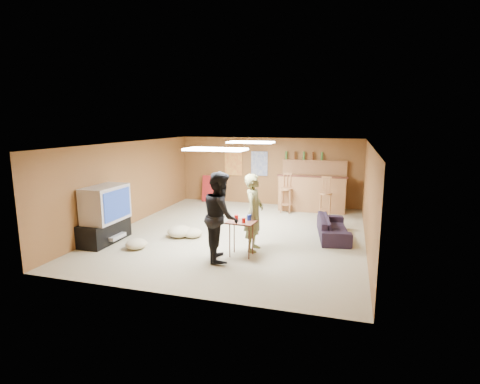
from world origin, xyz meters
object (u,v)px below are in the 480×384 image
(person_olive, at_px, (254,213))
(tray_table, at_px, (241,239))
(bar_counter, at_px, (312,193))
(sofa, at_px, (333,227))
(person_black, at_px, (221,216))
(tv_body, at_px, (105,204))

(person_olive, xyz_separation_m, tray_table, (-0.15, -0.41, -0.46))
(bar_counter, distance_m, person_olive, 4.11)
(bar_counter, xyz_separation_m, sofa, (0.77, -2.63, -0.30))
(person_black, xyz_separation_m, tray_table, (0.34, 0.28, -0.52))
(person_olive, bearing_deg, sofa, -49.43)
(person_olive, distance_m, sofa, 2.19)
(tv_body, relative_size, sofa, 0.65)
(bar_counter, xyz_separation_m, person_black, (-1.31, -4.72, 0.33))
(tv_body, bearing_deg, person_black, -5.35)
(bar_counter, xyz_separation_m, person_olive, (-0.82, -4.02, 0.27))
(bar_counter, height_order, person_black, person_black)
(sofa, bearing_deg, tray_table, 127.40)
(tv_body, distance_m, tray_table, 3.22)
(tray_table, bearing_deg, person_black, -140.36)
(tv_body, distance_m, person_olive, 3.36)
(tray_table, bearing_deg, bar_counter, 77.63)
(bar_counter, bearing_deg, tv_body, -133.00)
(person_black, height_order, tray_table, person_black)
(tv_body, relative_size, person_olive, 0.67)
(tv_body, height_order, tray_table, tv_body)
(bar_counter, height_order, sofa, bar_counter)
(bar_counter, distance_m, tray_table, 4.54)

